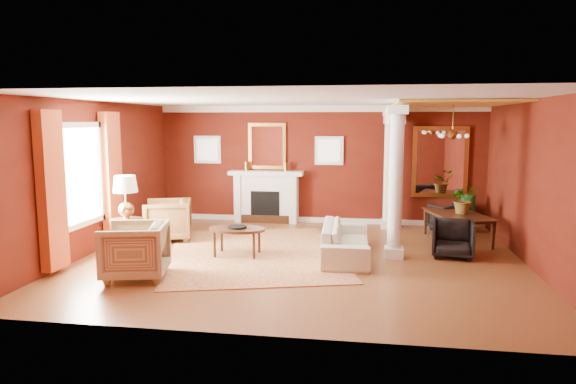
% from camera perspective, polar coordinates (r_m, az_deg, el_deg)
% --- Properties ---
extents(ground, '(8.00, 8.00, 0.00)m').
position_cam_1_polar(ground, '(9.57, 1.43, -7.38)').
color(ground, brown).
rests_on(ground, ground).
extents(room_shell, '(8.04, 7.04, 2.92)m').
position_cam_1_polar(room_shell, '(9.25, 1.47, 4.78)').
color(room_shell, '#55160B').
rests_on(room_shell, ground).
extents(fireplace, '(1.85, 0.42, 1.29)m').
position_cam_1_polar(fireplace, '(12.85, -2.43, -0.51)').
color(fireplace, white).
rests_on(fireplace, ground).
extents(overmantel_mirror, '(0.95, 0.07, 1.15)m').
position_cam_1_polar(overmantel_mirror, '(12.87, -2.34, 5.12)').
color(overmantel_mirror, '#C68A3A').
rests_on(overmantel_mirror, fireplace).
extents(flank_window_left, '(0.70, 0.07, 0.70)m').
position_cam_1_polar(flank_window_left, '(13.27, -8.94, 4.68)').
color(flank_window_left, white).
rests_on(flank_window_left, room_shell).
extents(flank_window_right, '(0.70, 0.07, 0.70)m').
position_cam_1_polar(flank_window_right, '(12.68, 4.59, 4.61)').
color(flank_window_right, white).
rests_on(flank_window_right, room_shell).
extents(left_window, '(0.21, 2.55, 2.60)m').
position_cam_1_polar(left_window, '(10.01, -21.74, 1.04)').
color(left_window, white).
rests_on(left_window, room_shell).
extents(column_front, '(0.36, 0.36, 2.80)m').
position_cam_1_polar(column_front, '(9.54, 11.88, 1.14)').
color(column_front, white).
rests_on(column_front, ground).
extents(column_back, '(0.36, 0.36, 2.80)m').
position_cam_1_polar(column_back, '(12.22, 11.21, 2.61)').
color(column_back, white).
rests_on(column_back, ground).
extents(header_beam, '(0.30, 3.20, 0.32)m').
position_cam_1_polar(header_beam, '(11.07, 11.61, 8.25)').
color(header_beam, white).
rests_on(header_beam, column_front).
extents(amber_ceiling, '(2.30, 3.40, 0.04)m').
position_cam_1_polar(amber_ceiling, '(11.04, 17.73, 9.34)').
color(amber_ceiling, gold).
rests_on(amber_ceiling, room_shell).
extents(dining_mirror, '(1.30, 0.07, 1.70)m').
position_cam_1_polar(dining_mirror, '(12.77, 16.53, 3.20)').
color(dining_mirror, '#C68A3A').
rests_on(dining_mirror, room_shell).
extents(chandelier, '(0.60, 0.62, 0.75)m').
position_cam_1_polar(chandelier, '(11.10, 17.82, 6.11)').
color(chandelier, '#A77334').
rests_on(chandelier, room_shell).
extents(crown_trim, '(8.00, 0.08, 0.16)m').
position_cam_1_polar(crown_trim, '(12.68, 3.49, 9.23)').
color(crown_trim, white).
rests_on(crown_trim, room_shell).
extents(base_trim, '(8.00, 0.08, 0.12)m').
position_cam_1_polar(base_trim, '(12.91, 3.39, -3.11)').
color(base_trim, white).
rests_on(base_trim, ground).
extents(rug, '(4.18, 4.92, 0.02)m').
position_cam_1_polar(rug, '(9.93, -3.81, -6.77)').
color(rug, maroon).
rests_on(rug, ground).
extents(sofa, '(0.70, 2.18, 0.84)m').
position_cam_1_polar(sofa, '(9.61, 6.47, -4.77)').
color(sofa, '#ECE2C6').
rests_on(sofa, ground).
extents(armchair_leopard, '(1.11, 1.15, 0.96)m').
position_cam_1_polar(armchair_leopard, '(11.20, -13.22, -2.81)').
color(armchair_leopard, black).
rests_on(armchair_leopard, ground).
extents(armchair_stripe, '(1.10, 1.15, 1.00)m').
position_cam_1_polar(armchair_stripe, '(8.64, -16.66, -5.98)').
color(armchair_stripe, tan).
rests_on(armchair_stripe, ground).
extents(coffee_table, '(1.06, 1.06, 0.53)m').
position_cam_1_polar(coffee_table, '(9.68, -5.68, -4.26)').
color(coffee_table, black).
rests_on(coffee_table, ground).
extents(coffee_book, '(0.17, 0.07, 0.24)m').
position_cam_1_polar(coffee_book, '(9.69, -5.80, -3.24)').
color(coffee_book, black).
rests_on(coffee_book, coffee_table).
extents(side_table, '(0.61, 0.61, 1.53)m').
position_cam_1_polar(side_table, '(9.93, -17.56, -1.10)').
color(side_table, black).
rests_on(side_table, ground).
extents(dining_table, '(1.03, 1.79, 0.95)m').
position_cam_1_polar(dining_table, '(11.37, 18.47, -2.90)').
color(dining_table, black).
rests_on(dining_table, ground).
extents(dining_chair_near, '(0.82, 0.78, 0.76)m').
position_cam_1_polar(dining_chair_near, '(10.05, 17.86, -4.78)').
color(dining_chair_near, black).
rests_on(dining_chair_near, ground).
extents(dining_chair_far, '(0.89, 0.87, 0.71)m').
position_cam_1_polar(dining_chair_far, '(12.33, 17.37, -2.58)').
color(dining_chair_far, black).
rests_on(dining_chair_far, ground).
extents(green_urn, '(0.36, 0.36, 0.86)m').
position_cam_1_polar(green_urn, '(12.57, 19.31, -2.56)').
color(green_urn, '#15431B').
rests_on(green_urn, ground).
extents(potted_plant, '(0.71, 0.75, 0.47)m').
position_cam_1_polar(potted_plant, '(11.27, 18.98, 0.64)').
color(potted_plant, '#26591E').
rests_on(potted_plant, dining_table).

